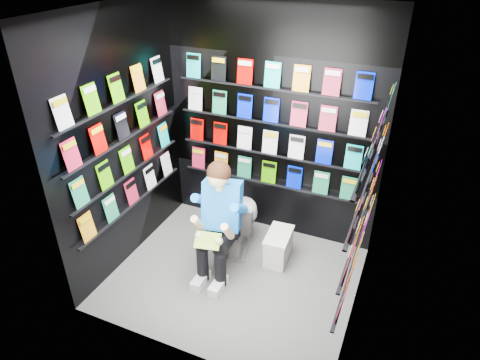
% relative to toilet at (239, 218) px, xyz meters
% --- Properties ---
extents(floor, '(2.40, 2.40, 0.00)m').
position_rel_toilet_xyz_m(floor, '(0.17, -0.50, -0.37)').
color(floor, slate).
rests_on(floor, ground).
extents(ceiling, '(2.40, 2.40, 0.00)m').
position_rel_toilet_xyz_m(ceiling, '(0.17, -0.50, 2.23)').
color(ceiling, white).
rests_on(ceiling, floor).
extents(wall_back, '(2.40, 0.04, 2.60)m').
position_rel_toilet_xyz_m(wall_back, '(0.17, 0.50, 0.93)').
color(wall_back, black).
rests_on(wall_back, floor).
extents(wall_front, '(2.40, 0.04, 2.60)m').
position_rel_toilet_xyz_m(wall_front, '(0.17, -1.50, 0.93)').
color(wall_front, black).
rests_on(wall_front, floor).
extents(wall_left, '(0.04, 2.00, 2.60)m').
position_rel_toilet_xyz_m(wall_left, '(-1.03, -0.50, 0.93)').
color(wall_left, black).
rests_on(wall_left, floor).
extents(wall_right, '(0.04, 2.00, 2.60)m').
position_rel_toilet_xyz_m(wall_right, '(1.37, -0.50, 0.93)').
color(wall_right, black).
rests_on(wall_right, floor).
extents(comics_back, '(2.10, 0.06, 1.37)m').
position_rel_toilet_xyz_m(comics_back, '(0.17, 0.47, 0.94)').
color(comics_back, '#C30200').
rests_on(comics_back, wall_back).
extents(comics_left, '(0.06, 1.70, 1.37)m').
position_rel_toilet_xyz_m(comics_left, '(-1.00, -0.50, 0.94)').
color(comics_left, '#C30200').
rests_on(comics_left, wall_left).
extents(comics_right, '(0.06, 1.70, 1.37)m').
position_rel_toilet_xyz_m(comics_right, '(1.34, -0.50, 0.94)').
color(comics_right, '#C30200').
rests_on(comics_right, wall_right).
extents(toilet, '(0.56, 0.82, 0.73)m').
position_rel_toilet_xyz_m(toilet, '(0.00, 0.00, 0.00)').
color(toilet, white).
rests_on(toilet, floor).
extents(longbox, '(0.25, 0.42, 0.31)m').
position_rel_toilet_xyz_m(longbox, '(0.49, -0.05, -0.21)').
color(longbox, silver).
rests_on(longbox, floor).
extents(longbox_lid, '(0.27, 0.44, 0.03)m').
position_rel_toilet_xyz_m(longbox_lid, '(0.49, -0.05, -0.05)').
color(longbox_lid, silver).
rests_on(longbox_lid, longbox).
extents(reader, '(0.65, 0.84, 1.38)m').
position_rel_toilet_xyz_m(reader, '(0.00, -0.38, 0.40)').
color(reader, blue).
rests_on(reader, toilet).
extents(held_comic, '(0.27, 0.19, 0.10)m').
position_rel_toilet_xyz_m(held_comic, '(0.00, -0.73, 0.21)').
color(held_comic, green).
rests_on(held_comic, reader).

